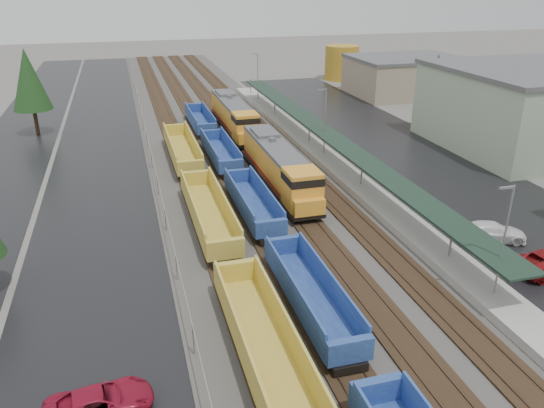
{
  "coord_description": "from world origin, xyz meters",
  "views": [
    {
      "loc": [
        -11.77,
        -3.65,
        19.07
      ],
      "look_at": [
        -0.96,
        34.6,
        2.0
      ],
      "focal_mm": 35.0,
      "sensor_mm": 36.0,
      "label": 1
    }
  ],
  "objects_px": {
    "well_string_yellow": "(265,347)",
    "parked_car_east_c": "(493,232)",
    "well_string_blue": "(277,242)",
    "storage_tank": "(342,63)",
    "parked_car_west_c": "(99,403)",
    "locomotive_trail": "(234,116)",
    "locomotive_lead": "(280,167)"
  },
  "relations": [
    {
      "from": "well_string_yellow",
      "to": "parked_car_east_c",
      "type": "distance_m",
      "value": 22.87
    },
    {
      "from": "storage_tank",
      "to": "well_string_blue",
      "type": "bearing_deg",
      "value": -116.23
    },
    {
      "from": "storage_tank",
      "to": "parked_car_west_c",
      "type": "xyz_separation_m",
      "value": [
        -45.45,
        -79.87,
        -2.62
      ]
    },
    {
      "from": "well_string_blue",
      "to": "well_string_yellow",
      "type": "bearing_deg",
      "value": -109.16
    },
    {
      "from": "locomotive_lead",
      "to": "well_string_yellow",
      "type": "bearing_deg",
      "value": -108.27
    },
    {
      "from": "well_string_blue",
      "to": "storage_tank",
      "type": "distance_m",
      "value": 74.9
    },
    {
      "from": "locomotive_lead",
      "to": "parked_car_west_c",
      "type": "distance_m",
      "value": 30.28
    },
    {
      "from": "locomotive_trail",
      "to": "parked_car_east_c",
      "type": "bearing_deg",
      "value": -70.25
    },
    {
      "from": "storage_tank",
      "to": "parked_car_west_c",
      "type": "bearing_deg",
      "value": -119.64
    },
    {
      "from": "locomotive_trail",
      "to": "well_string_yellow",
      "type": "xyz_separation_m",
      "value": [
        -8.0,
        -45.23,
        -1.1
      ]
    },
    {
      "from": "locomotive_lead",
      "to": "well_string_blue",
      "type": "height_order",
      "value": "locomotive_lead"
    },
    {
      "from": "parked_car_west_c",
      "to": "parked_car_east_c",
      "type": "relative_size",
      "value": 0.98
    },
    {
      "from": "locomotive_lead",
      "to": "well_string_blue",
      "type": "relative_size",
      "value": 0.22
    },
    {
      "from": "locomotive_trail",
      "to": "well_string_yellow",
      "type": "relative_size",
      "value": 0.22
    },
    {
      "from": "well_string_blue",
      "to": "storage_tank",
      "type": "relative_size",
      "value": 13.12
    },
    {
      "from": "locomotive_lead",
      "to": "storage_tank",
      "type": "relative_size",
      "value": 2.88
    },
    {
      "from": "well_string_blue",
      "to": "parked_car_east_c",
      "type": "height_order",
      "value": "well_string_blue"
    },
    {
      "from": "parked_car_east_c",
      "to": "well_string_yellow",
      "type": "bearing_deg",
      "value": 132.97
    },
    {
      "from": "well_string_yellow",
      "to": "parked_car_east_c",
      "type": "bearing_deg",
      "value": 23.76
    },
    {
      "from": "storage_tank",
      "to": "locomotive_trail",
      "type": "bearing_deg",
      "value": -131.02
    },
    {
      "from": "locomotive_trail",
      "to": "well_string_yellow",
      "type": "bearing_deg",
      "value": -100.03
    },
    {
      "from": "locomotive_trail",
      "to": "parked_car_east_c",
      "type": "xyz_separation_m",
      "value": [
        12.93,
        -36.02,
        -1.58
      ]
    },
    {
      "from": "locomotive_lead",
      "to": "locomotive_trail",
      "type": "relative_size",
      "value": 1.0
    },
    {
      "from": "well_string_yellow",
      "to": "parked_car_west_c",
      "type": "height_order",
      "value": "well_string_yellow"
    },
    {
      "from": "locomotive_lead",
      "to": "well_string_yellow",
      "type": "xyz_separation_m",
      "value": [
        -8.0,
        -24.23,
        -1.1
      ]
    },
    {
      "from": "parked_car_west_c",
      "to": "parked_car_east_c",
      "type": "bearing_deg",
      "value": -77.55
    },
    {
      "from": "well_string_yellow",
      "to": "storage_tank",
      "type": "relative_size",
      "value": 13.08
    },
    {
      "from": "locomotive_lead",
      "to": "storage_tank",
      "type": "distance_m",
      "value": 61.73
    },
    {
      "from": "parked_car_west_c",
      "to": "storage_tank",
      "type": "bearing_deg",
      "value": -36.77
    },
    {
      "from": "storage_tank",
      "to": "parked_car_west_c",
      "type": "distance_m",
      "value": 91.93
    },
    {
      "from": "parked_car_west_c",
      "to": "parked_car_east_c",
      "type": "xyz_separation_m",
      "value": [
        29.29,
        10.41,
        0.05
      ]
    },
    {
      "from": "locomotive_lead",
      "to": "well_string_blue",
      "type": "bearing_deg",
      "value": -107.46
    }
  ]
}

